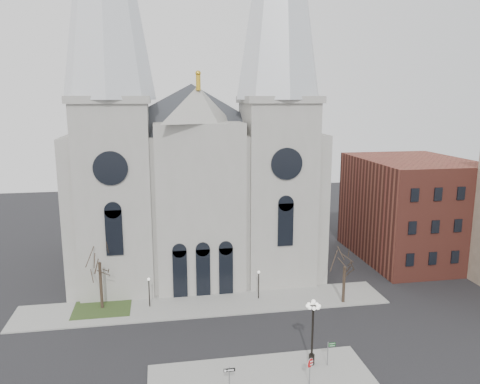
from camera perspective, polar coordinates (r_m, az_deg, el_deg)
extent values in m
plane|color=black|center=(42.89, -2.61, -19.78)|extent=(160.00, 160.00, 0.00)
cube|color=gray|center=(52.52, -4.20, -13.54)|extent=(40.00, 6.00, 0.14)
cube|color=#2E411C|center=(53.62, -16.43, -13.44)|extent=(6.00, 5.00, 0.18)
cube|color=gray|center=(63.95, -5.69, -0.55)|extent=(30.00, 24.00, 18.00)
pyramid|color=#2D3035|center=(62.60, -5.97, 13.00)|extent=(33.00, 26.40, 6.00)
cube|color=gray|center=(55.29, -14.91, -0.66)|extent=(8.00, 8.00, 22.00)
cylinder|color=black|center=(50.63, -15.51, 2.82)|extent=(3.60, 0.30, 3.60)
cube|color=gray|center=(56.82, 4.53, 0.01)|extent=(8.00, 8.00, 22.00)
cylinder|color=black|center=(52.30, 5.70, 3.44)|extent=(3.60, 0.30, 3.60)
cube|color=gray|center=(54.06, -4.89, -1.94)|extent=(10.00, 5.00, 19.50)
pyramid|color=gray|center=(52.61, -5.11, 10.61)|extent=(11.00, 5.00, 4.00)
cube|color=brown|center=(69.54, 20.11, -1.92)|extent=(14.00, 18.00, 14.00)
cylinder|color=black|center=(52.62, -16.59, -10.93)|extent=(0.32, 0.32, 5.25)
cylinder|color=black|center=(53.37, 12.54, -11.00)|extent=(0.32, 0.32, 4.20)
cylinder|color=black|center=(52.16, -11.01, -12.02)|extent=(0.12, 0.12, 3.00)
sphere|color=white|center=(51.55, -11.07, -10.39)|extent=(0.32, 0.32, 0.32)
cylinder|color=black|center=(53.19, 2.28, -11.34)|extent=(0.12, 0.12, 3.00)
sphere|color=white|center=(52.59, 2.30, -9.73)|extent=(0.32, 0.32, 0.32)
cylinder|color=slate|center=(39.41, 8.50, -20.86)|extent=(0.09, 0.09, 2.21)
cylinder|color=#AF0B0D|center=(39.00, 8.53, -19.90)|extent=(0.75, 0.25, 0.77)
cylinder|color=white|center=(39.00, 8.53, -19.90)|extent=(0.80, 0.25, 0.83)
cube|color=white|center=(38.94, 8.54, -19.74)|extent=(0.41, 0.14, 0.10)
cube|color=white|center=(39.07, 8.53, -20.06)|extent=(0.47, 0.15, 0.10)
cylinder|color=black|center=(41.19, 8.81, -16.96)|extent=(0.18, 0.18, 5.16)
cylinder|color=black|center=(42.24, 8.72, -19.51)|extent=(0.49, 0.49, 0.90)
sphere|color=white|center=(39.83, 8.95, -13.05)|extent=(0.36, 0.36, 0.36)
cylinder|color=slate|center=(38.37, -1.30, -21.84)|extent=(0.09, 0.09, 2.05)
cube|color=black|center=(37.95, -1.31, -20.86)|extent=(0.90, 0.05, 0.29)
cylinder|color=slate|center=(41.99, 10.64, -18.81)|extent=(0.09, 0.09, 2.11)
cube|color=#0B5317|center=(41.66, 11.14, -17.66)|extent=(0.60, 0.04, 0.14)
cube|color=#0B5317|center=(41.75, 11.13, -17.89)|extent=(0.60, 0.04, 0.14)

